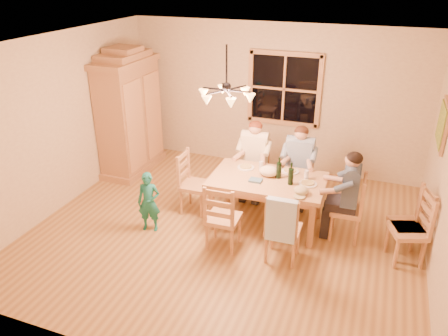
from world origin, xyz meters
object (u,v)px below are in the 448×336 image
at_px(chair_end_right, 345,219).
at_px(chair_spare_front, 406,241).
at_px(chair_far_right, 297,186).
at_px(wine_bottle_b, 291,174).
at_px(adult_slate_man, 350,185).
at_px(adult_plaid_man, 300,156).
at_px(adult_woman, 255,150).
at_px(chair_far_left, 254,180).
at_px(armoire, 130,116).
at_px(child, 149,202).
at_px(chair_near_right, 283,239).
at_px(chair_spare_back, 406,235).
at_px(chair_end_left, 195,194).
at_px(dining_table, 267,185).
at_px(chair_near_left, 223,228).
at_px(chandelier, 226,94).
at_px(wine_bottle_a, 279,168).

relative_size(chair_end_right, chair_spare_front, 1.00).
height_order(chair_far_right, wine_bottle_b, wine_bottle_b).
distance_m(chair_far_right, adult_slate_man, 1.26).
relative_size(adult_plaid_man, chair_spare_front, 0.88).
height_order(chair_far_right, adult_woman, adult_woman).
relative_size(chair_far_left, adult_slate_man, 1.13).
bearing_deg(chair_spare_front, chair_far_left, 47.35).
height_order(armoire, child, armoire).
xyz_separation_m(chair_near_right, chair_end_right, (0.71, 0.80, 0.00)).
xyz_separation_m(chair_end_right, chair_spare_back, (0.81, -0.14, 0.00)).
xyz_separation_m(chair_end_left, adult_slate_man, (2.30, 0.06, 0.54)).
bearing_deg(adult_woman, chair_spare_back, 158.31).
distance_m(dining_table, chair_end_left, 1.20).
bearing_deg(dining_table, chair_near_left, -116.33).
bearing_deg(chair_spare_back, child, 79.74).
bearing_deg(chandelier, chair_near_right, -21.24).
bearing_deg(adult_woman, child, 52.18).
bearing_deg(chair_far_right, wine_bottle_b, 91.68).
height_order(dining_table, chair_spare_front, chair_spare_front).
bearing_deg(child, armoire, 112.51).
xyz_separation_m(adult_slate_man, wine_bottle_b, (-0.80, -0.10, 0.08)).
bearing_deg(chandelier, child, -161.81).
height_order(chair_near_right, chair_end_left, same).
distance_m(chandelier, chair_far_left, 2.13).
bearing_deg(wine_bottle_b, chair_far_right, 93.25).
height_order(armoire, wine_bottle_b, armoire).
bearing_deg(chandelier, armoire, 149.37).
xyz_separation_m(armoire, child, (1.35, -1.78, -0.60)).
bearing_deg(chair_near_left, wine_bottle_b, 42.80).
bearing_deg(chair_spare_back, adult_woman, 49.06).
bearing_deg(armoire, child, -52.81).
relative_size(chair_far_right, adult_plaid_man, 1.13).
bearing_deg(chair_end_right, adult_plaid_man, 46.64).
bearing_deg(chair_far_right, child, 38.28).
relative_size(chair_end_left, wine_bottle_a, 3.00).
relative_size(child, chair_spare_front, 0.93).
distance_m(chandelier, dining_table, 1.56).
bearing_deg(chandelier, adult_plaid_man, 56.60).
bearing_deg(adult_woman, chair_end_right, 153.43).
bearing_deg(chair_far_right, chair_spare_front, 146.38).
height_order(chair_far_left, wine_bottle_a, wine_bottle_a).
xyz_separation_m(chair_near_left, adult_plaid_man, (0.69, 1.58, 0.54)).
relative_size(adult_woman, adult_slate_man, 1.00).
xyz_separation_m(chair_end_right, adult_slate_man, (0.00, -0.00, 0.54)).
distance_m(chair_far_right, chair_spare_back, 1.88).
distance_m(chair_end_right, child, 2.83).
bearing_deg(adult_plaid_man, chair_far_right, 178.43).
height_order(armoire, chair_spare_back, armoire).
height_order(armoire, chair_near_right, armoire).
relative_size(chandelier, adult_slate_man, 0.88).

